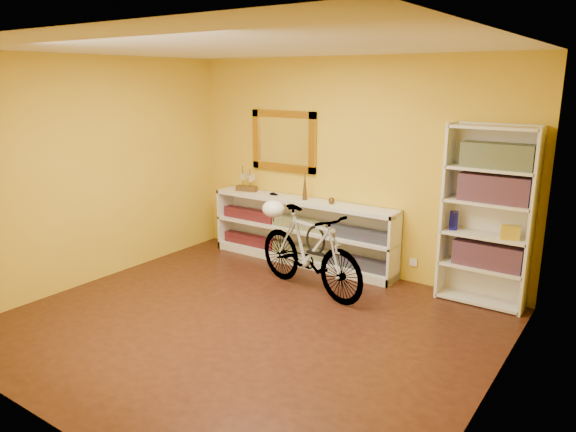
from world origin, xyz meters
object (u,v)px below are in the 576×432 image
Objects in this scene: console_unit at (302,231)px; bicycle at (309,251)px; bookcase at (487,217)px; helmet at (273,209)px.

bicycle is at bearing -51.59° from console_unit.
bookcase is 2.37m from helmet.
bookcase reaches higher than console_unit.
console_unit is 0.73m from helmet.
helmet reaches higher than console_unit.
bookcase is 1.91m from bicycle.
bicycle reaches higher than helmet.
helmet is at bearing -164.65° from bookcase.
bookcase is 7.03× the size of helmet.
bicycle reaches higher than console_unit.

